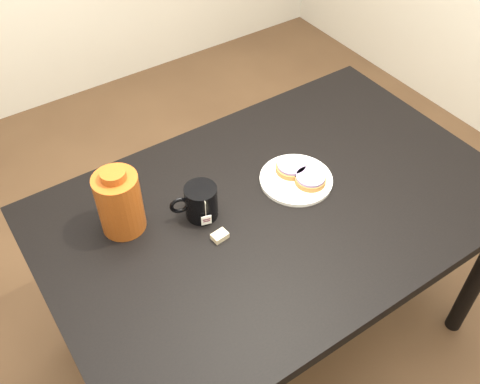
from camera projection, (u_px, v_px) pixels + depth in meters
The scene contains 8 objects.
ground_plane at pixel (268, 332), 2.14m from camera, with size 4.00×4.00×0.00m, color brown.
table at pixel (276, 222), 1.67m from camera, with size 1.40×0.90×0.75m.
plate at pixel (296, 179), 1.67m from camera, with size 0.23×0.23×0.02m.
bagel_back at pixel (291, 167), 1.68m from camera, with size 0.12×0.12×0.03m.
bagel_front at pixel (310, 179), 1.65m from camera, with size 0.10×0.10×0.03m.
mug at pixel (200, 202), 1.54m from camera, with size 0.15×0.12×0.11m.
teabag_pouch at pixel (220, 236), 1.51m from camera, with size 0.04×0.03×0.02m, color #C6B793.
bagel_package at pixel (119, 202), 1.48m from camera, with size 0.14×0.14×0.21m.
Camera 1 is at (-0.71, -0.85, 1.92)m, focal length 40.00 mm.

